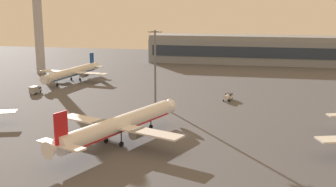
{
  "coord_description": "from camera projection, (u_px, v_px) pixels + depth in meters",
  "views": [
    {
      "loc": [
        19.19,
        -105.42,
        34.33
      ],
      "look_at": [
        -10.31,
        33.17,
        4.0
      ],
      "focal_mm": 44.64,
      "sensor_mm": 36.0,
      "label": 1
    }
  ],
  "objects": [
    {
      "name": "ground_plane",
      "position": [
        180.0,
        135.0,
        111.92
      ],
      "size": [
        416.0,
        416.0,
        0.0
      ],
      "primitive_type": "plane",
      "color": "#4C4C51"
    },
    {
      "name": "catering_truck",
      "position": [
        35.0,
        90.0,
        163.33
      ],
      "size": [
        2.44,
        5.67,
        3.05
      ],
      "rotation": [
        0.0,
        0.0,
        6.27
      ],
      "color": "gray",
      "rests_on": "ground"
    },
    {
      "name": "terminal_building",
      "position": [
        257.0,
        50.0,
        245.98
      ],
      "size": [
        126.46,
        22.4,
        16.4
      ],
      "color": "gray",
      "rests_on": "ground"
    },
    {
      "name": "control_tower",
      "position": [
        38.0,
        17.0,
        207.08
      ],
      "size": [
        8.0,
        8.0,
        49.04
      ],
      "color": "#A8A8B2",
      "rests_on": "ground"
    },
    {
      "name": "airplane_taxiway_distant",
      "position": [
        73.0,
        72.0,
        189.24
      ],
      "size": [
        33.72,
        43.19,
        11.08
      ],
      "rotation": [
        0.0,
        0.0,
        3.01
      ],
      "color": "silver",
      "rests_on": "ground"
    },
    {
      "name": "airplane_far_stand",
      "position": [
        119.0,
        125.0,
        105.11
      ],
      "size": [
        35.79,
        45.41,
        12.12
      ],
      "rotation": [
        0.0,
        0.0,
        -0.37
      ],
      "color": "white",
      "rests_on": "ground"
    },
    {
      "name": "apron_light_west",
      "position": [
        155.0,
        62.0,
        144.63
      ],
      "size": [
        4.8,
        0.9,
        25.73
      ],
      "color": "slate",
      "rests_on": "ground"
    },
    {
      "name": "fuel_truck",
      "position": [
        228.0,
        97.0,
        152.02
      ],
      "size": [
        3.39,
        6.59,
        2.35
      ],
      "rotation": [
        0.0,
        0.0,
        6.09
      ],
      "color": "white",
      "rests_on": "ground"
    }
  ]
}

